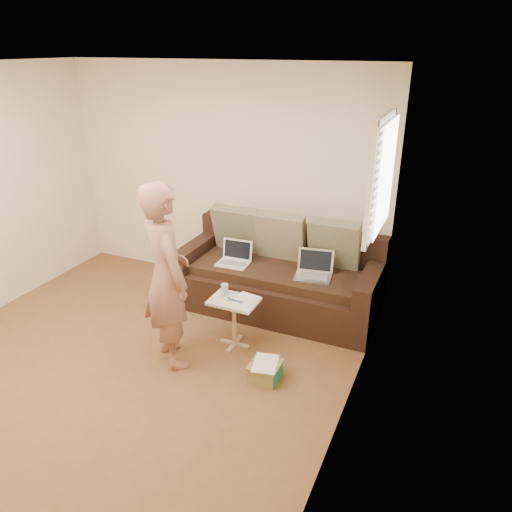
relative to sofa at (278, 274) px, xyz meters
The scene contains 17 objects.
floor 2.04m from the sofa, 116.89° to the right, with size 4.50×4.50×0.00m, color brown.
ceiling 2.95m from the sofa, 116.89° to the right, with size 4.50×4.50×0.00m, color white.
wall_back 1.34m from the sofa, 152.18° to the left, with size 4.00×4.00×0.00m, color beige.
wall_right 2.26m from the sofa, 58.21° to the right, with size 4.50×4.50×0.00m, color beige.
window_blinds 1.67m from the sofa, 14.68° to the right, with size 0.12×0.88×1.08m, color white, non-canonical shape.
sofa is the anchor object (origin of this frame).
pillow_left 0.74m from the sofa, 159.63° to the left, with size 0.55×0.14×0.55m, color #5B6148, non-canonical shape.
pillow_mid 0.42m from the sofa, 103.90° to the left, with size 0.55×0.14×0.55m, color #706D50, non-canonical shape.
pillow_right 0.70m from the sofa, 22.49° to the left, with size 0.55×0.14×0.55m, color #5B6148, non-canonical shape.
laptop_silver 0.46m from the sofa, 15.61° to the right, with size 0.37×0.27×0.25m, color #B7BABC, non-canonical shape.
laptop_white 0.51m from the sofa, 162.63° to the right, with size 0.34×0.25×0.25m, color white, non-canonical shape.
person 1.47m from the sofa, 113.84° to the right, with size 0.63×0.43×1.74m, color #925550.
side_table 0.87m from the sofa, 98.56° to the right, with size 0.46×0.32×0.51m, color silver, non-canonical shape.
drinking_glass 0.85m from the sofa, 107.18° to the right, with size 0.07×0.07×0.12m, color silver, non-canonical shape.
scissors 0.88m from the sofa, 96.70° to the right, with size 0.18×0.10×0.02m, color silver, non-canonical shape.
paper_on_table 0.82m from the sofa, 92.74° to the right, with size 0.21×0.30×0.00m, color white, non-canonical shape.
striped_box 1.32m from the sofa, 73.59° to the right, with size 0.27×0.27×0.17m, color orange, non-canonical shape.
Camera 1 is at (2.60, -2.71, 2.75)m, focal length 33.93 mm.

